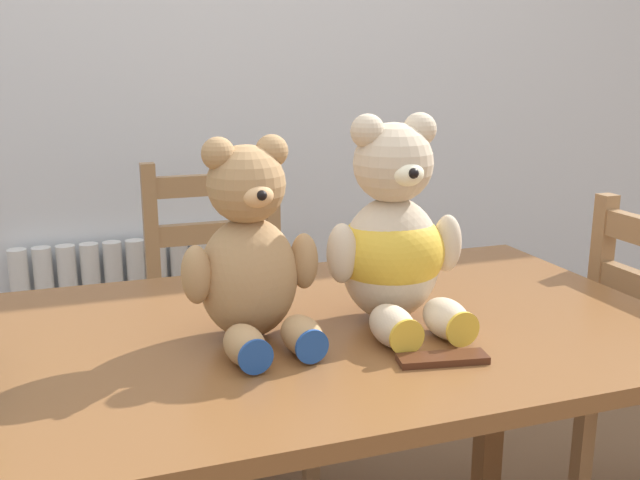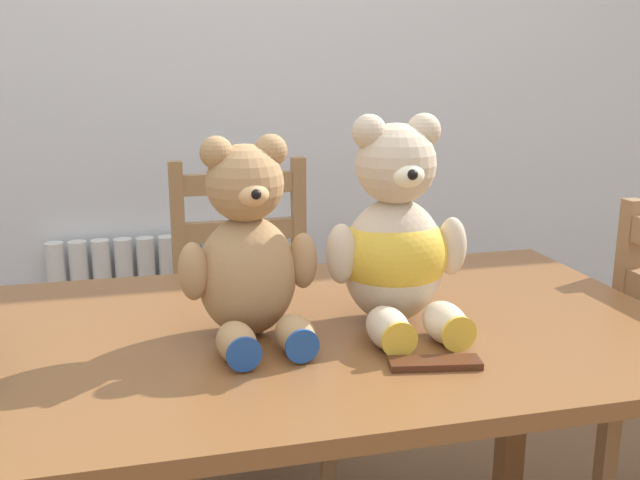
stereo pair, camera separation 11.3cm
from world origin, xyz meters
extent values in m
cube|color=silver|center=(0.00, 1.62, 1.30)|extent=(8.00, 0.04, 2.60)
cylinder|color=silver|center=(-0.52, 1.55, 0.31)|extent=(0.06, 0.06, 0.61)
cylinder|color=silver|center=(-0.45, 1.55, 0.31)|extent=(0.06, 0.06, 0.61)
cylinder|color=silver|center=(-0.38, 1.55, 0.31)|extent=(0.06, 0.06, 0.61)
cylinder|color=silver|center=(-0.31, 1.55, 0.31)|extent=(0.06, 0.06, 0.61)
cylinder|color=silver|center=(-0.24, 1.55, 0.31)|extent=(0.06, 0.06, 0.61)
cylinder|color=silver|center=(-0.17, 1.55, 0.31)|extent=(0.06, 0.06, 0.61)
cylinder|color=silver|center=(-0.10, 1.55, 0.31)|extent=(0.06, 0.06, 0.61)
cylinder|color=silver|center=(-0.03, 1.55, 0.31)|extent=(0.06, 0.06, 0.61)
cylinder|color=silver|center=(0.05, 1.55, 0.31)|extent=(0.06, 0.06, 0.61)
cylinder|color=silver|center=(0.12, 1.55, 0.31)|extent=(0.06, 0.06, 0.61)
cylinder|color=silver|center=(0.19, 1.55, 0.31)|extent=(0.06, 0.06, 0.61)
cylinder|color=silver|center=(0.26, 1.55, 0.31)|extent=(0.06, 0.06, 0.61)
cube|color=silver|center=(-0.13, 1.55, 0.02)|extent=(0.86, 0.10, 0.04)
cube|color=brown|center=(0.00, 0.40, 0.69)|extent=(1.49, 0.81, 0.03)
cube|color=brown|center=(0.69, 0.76, 0.34)|extent=(0.06, 0.06, 0.67)
cube|color=#997047|center=(0.04, 1.07, 0.42)|extent=(0.40, 0.40, 0.03)
cube|color=#997047|center=(0.22, 0.89, 0.20)|extent=(0.04, 0.04, 0.41)
cube|color=#997047|center=(-0.14, 0.89, 0.20)|extent=(0.04, 0.04, 0.41)
cube|color=#997047|center=(0.22, 1.25, 0.45)|extent=(0.04, 0.04, 0.91)
cube|color=#997047|center=(-0.14, 1.25, 0.45)|extent=(0.04, 0.04, 0.91)
cube|color=#997047|center=(0.04, 1.25, 0.84)|extent=(0.32, 0.03, 0.06)
cube|color=#997047|center=(0.04, 1.25, 0.70)|extent=(0.32, 0.03, 0.06)
cube|color=#997047|center=(0.85, 0.56, 0.44)|extent=(0.04, 0.04, 0.88)
ellipsoid|color=tan|center=(-0.06, 0.40, 0.81)|extent=(0.19, 0.17, 0.22)
sphere|color=tan|center=(-0.06, 0.40, 0.98)|extent=(0.14, 0.14, 0.14)
sphere|color=tan|center=(-0.02, 0.40, 1.03)|extent=(0.06, 0.06, 0.06)
sphere|color=tan|center=(-0.11, 0.39, 1.03)|extent=(0.06, 0.06, 0.06)
ellipsoid|color=#E5B279|center=(-0.06, 0.35, 0.97)|extent=(0.06, 0.06, 0.04)
sphere|color=black|center=(-0.06, 0.32, 0.97)|extent=(0.02, 0.02, 0.02)
ellipsoid|color=tan|center=(0.04, 0.39, 0.84)|extent=(0.06, 0.06, 0.10)
ellipsoid|color=tan|center=(-0.16, 0.37, 0.84)|extent=(0.06, 0.06, 0.10)
ellipsoid|color=tan|center=(0.00, 0.29, 0.74)|extent=(0.08, 0.11, 0.06)
cylinder|color=#1E4793|center=(0.00, 0.24, 0.74)|extent=(0.06, 0.01, 0.06)
ellipsoid|color=tan|center=(-0.10, 0.28, 0.74)|extent=(0.08, 0.11, 0.06)
cylinder|color=#1E4793|center=(-0.10, 0.23, 0.74)|extent=(0.06, 0.01, 0.06)
ellipsoid|color=beige|center=(0.21, 0.40, 0.82)|extent=(0.19, 0.16, 0.24)
sphere|color=beige|center=(0.21, 0.40, 1.00)|extent=(0.15, 0.15, 0.15)
sphere|color=beige|center=(0.26, 0.40, 1.06)|extent=(0.06, 0.06, 0.06)
sphere|color=beige|center=(0.16, 0.40, 1.06)|extent=(0.06, 0.06, 0.06)
ellipsoid|color=white|center=(0.21, 0.34, 0.99)|extent=(0.06, 0.06, 0.05)
sphere|color=black|center=(0.21, 0.32, 1.00)|extent=(0.02, 0.02, 0.02)
ellipsoid|color=beige|center=(0.32, 0.38, 0.85)|extent=(0.06, 0.06, 0.11)
ellipsoid|color=beige|center=(0.10, 0.38, 0.85)|extent=(0.06, 0.06, 0.11)
ellipsoid|color=beige|center=(0.26, 0.28, 0.74)|extent=(0.07, 0.12, 0.07)
cylinder|color=gold|center=(0.26, 0.22, 0.74)|extent=(0.06, 0.01, 0.06)
ellipsoid|color=beige|center=(0.16, 0.27, 0.74)|extent=(0.07, 0.12, 0.07)
cylinder|color=gold|center=(0.16, 0.22, 0.74)|extent=(0.06, 0.01, 0.06)
ellipsoid|color=gold|center=(0.21, 0.40, 0.83)|extent=(0.21, 0.18, 0.17)
cube|color=#472314|center=(0.21, 0.18, 0.71)|extent=(0.15, 0.07, 0.01)
camera|label=1|loc=(-0.34, -0.77, 1.18)|focal=40.00mm
camera|label=2|loc=(-0.23, -0.81, 1.18)|focal=40.00mm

